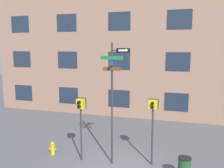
% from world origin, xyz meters
% --- Properties ---
extents(building_facade, '(24.00, 0.63, 13.56)m').
position_xyz_m(building_facade, '(-0.00, 7.99, 6.78)').
color(building_facade, '#936B56').
rests_on(building_facade, ground_plane).
extents(street_sign_pole, '(1.23, 0.95, 5.19)m').
position_xyz_m(street_sign_pole, '(-0.33, 0.54, 3.09)').
color(street_sign_pole, '#2D2D33').
rests_on(street_sign_pole, ground_plane).
extents(pedestrian_signal_left, '(0.40, 0.40, 2.82)m').
position_xyz_m(pedestrian_signal_left, '(-1.78, 0.45, 2.23)').
color(pedestrian_signal_left, '#2D2D33').
rests_on(pedestrian_signal_left, ground_plane).
extents(pedestrian_signal_right, '(0.42, 0.40, 2.86)m').
position_xyz_m(pedestrian_signal_right, '(1.29, 0.92, 2.25)').
color(pedestrian_signal_right, '#2D2D33').
rests_on(pedestrian_signal_right, ground_plane).
extents(fire_hydrant, '(0.37, 0.21, 0.62)m').
position_xyz_m(fire_hydrant, '(-3.32, 0.59, 0.30)').
color(fire_hydrant, gold).
rests_on(fire_hydrant, ground_plane).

